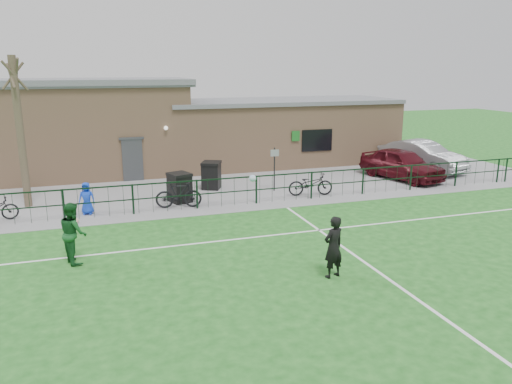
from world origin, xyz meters
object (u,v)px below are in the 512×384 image
object	(u,v)px
sign_post	(274,169)
car_maroon	(402,164)
bare_tree	(20,133)
bicycle_e	(311,184)
wheelie_bin_left	(180,189)
outfield_player	(73,233)
bicycle_d	(179,194)
car_silver	(422,156)
wheelie_bin_right	(211,176)
ball_ground	(76,221)
spectator_child	(87,198)

from	to	relation	value
sign_post	car_maroon	bearing A→B (deg)	2.75
bare_tree	bicycle_e	world-z (taller)	bare_tree
wheelie_bin_left	outfield_player	distance (m)	6.95
sign_post	bicycle_d	distance (m)	4.89
bare_tree	outfield_player	size ratio (longest dim) A/B	3.34
sign_post	car_silver	bearing A→B (deg)	11.25
wheelie_bin_right	bicycle_e	world-z (taller)	wheelie_bin_right
bicycle_e	outfield_player	bearing A→B (deg)	128.05
car_maroon	bicycle_d	xyz separation A→B (m)	(-11.62, -1.81, -0.22)
car_maroon	bicycle_e	distance (m)	5.98
car_silver	outfield_player	size ratio (longest dim) A/B	2.73
car_silver	wheelie_bin_right	bearing A→B (deg)	164.88
wheelie_bin_left	car_silver	xyz separation A→B (m)	(13.71, 2.44, 0.23)
car_maroon	bare_tree	bearing A→B (deg)	163.86
wheelie_bin_right	ball_ground	xyz separation A→B (m)	(-5.94, -3.69, -0.50)
bicycle_d	outfield_player	bearing A→B (deg)	151.23
bicycle_d	outfield_player	size ratio (longest dim) A/B	1.03
sign_post	bicycle_e	distance (m)	1.85
wheelie_bin_left	car_maroon	bearing A→B (deg)	-14.19
spectator_child	ball_ground	world-z (taller)	spectator_child
wheelie_bin_left	bicycle_d	distance (m)	0.90
bare_tree	sign_post	world-z (taller)	bare_tree
wheelie_bin_right	car_silver	size ratio (longest dim) A/B	0.24
wheelie_bin_right	car_maroon	bearing A→B (deg)	18.98
wheelie_bin_right	car_maroon	size ratio (longest dim) A/B	0.26
ball_ground	bicycle_d	bearing A→B (deg)	12.89
bicycle_e	ball_ground	xyz separation A→B (m)	(-9.81, -1.07, -0.42)
bare_tree	wheelie_bin_right	xyz separation A→B (m)	(7.83, 0.64, -2.39)
wheelie_bin_left	car_maroon	distance (m)	11.46
wheelie_bin_left	bicycle_d	size ratio (longest dim) A/B	0.63
car_silver	wheelie_bin_left	bearing A→B (deg)	172.46
wheelie_bin_right	bicycle_d	distance (m)	3.44
wheelie_bin_right	sign_post	distance (m)	2.98
car_maroon	car_silver	size ratio (longest dim) A/B	0.93
bare_tree	bicycle_d	xyz separation A→B (m)	(5.82, -2.16, -2.43)
outfield_player	bare_tree	bearing A→B (deg)	-0.94
wheelie_bin_left	spectator_child	size ratio (longest dim) A/B	0.92
bicycle_e	wheelie_bin_left	bearing A→B (deg)	94.09
wheelie_bin_left	bicycle_e	xyz separation A→B (m)	(5.67, -0.70, -0.06)
car_silver	spectator_child	xyz separation A→B (m)	(-17.42, -3.10, -0.18)
car_maroon	bicycle_d	distance (m)	11.76
bare_tree	outfield_player	distance (m)	7.50
spectator_child	ball_ground	bearing A→B (deg)	-98.53
spectator_child	bicycle_d	bearing A→B (deg)	8.94
sign_post	spectator_child	distance (m)	8.26
sign_post	wheelie_bin_right	bearing A→B (deg)	153.36
sign_post	bicycle_d	xyz separation A→B (m)	(-4.64, -1.47, -0.45)
car_silver	ball_ground	world-z (taller)	car_silver
wheelie_bin_left	bicycle_d	xyz separation A→B (m)	(-0.20, -0.87, -0.02)
car_maroon	bicycle_d	size ratio (longest dim) A/B	2.47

